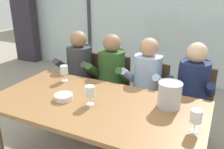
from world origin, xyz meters
TOP-DOWN VIEW (x-y plane):
  - ground at (0.00, 1.00)m, footprint 14.00×14.00m
  - window_glass_panel at (0.00, 2.65)m, footprint 7.14×0.03m
  - window_mullion_left at (-1.61, 2.63)m, footprint 0.06×0.06m
  - hillside_vineyard at (0.00, 6.78)m, footprint 13.14×2.40m
  - curtain_heavy_drape at (-3.22, 2.47)m, footprint 0.56×0.20m
  - dining_table at (0.00, 0.00)m, footprint 1.94×0.97m
  - chair_near_curtain at (-0.74, 0.92)m, footprint 0.45×0.45m
  - chair_left_of_center at (-0.27, 0.92)m, footprint 0.49×0.49m
  - chair_center at (0.22, 0.87)m, footprint 0.49×0.49m
  - chair_right_of_center at (0.74, 0.93)m, footprint 0.45×0.45m
  - person_charcoal_jacket at (-0.70, 0.76)m, footprint 0.49×0.63m
  - person_olive_shirt at (-0.23, 0.76)m, footprint 0.47×0.62m
  - person_pale_blue_shirt at (0.21, 0.76)m, footprint 0.48×0.63m
  - person_navy_polo at (0.73, 0.76)m, footprint 0.46×0.61m
  - ice_bucket_primary at (0.61, 0.21)m, footprint 0.21×0.21m
  - tasting_bowl at (-0.29, -0.07)m, footprint 0.17×0.17m
  - wine_glass_by_left_taster at (-0.02, -0.04)m, footprint 0.08×0.08m
  - wine_glass_near_bucket at (0.87, -0.08)m, footprint 0.08×0.08m
  - wine_glass_center_pour at (-0.55, 0.31)m, footprint 0.08×0.08m

SIDE VIEW (x-z plane):
  - ground at x=0.00m, z-range 0.00..0.00m
  - chair_near_curtain at x=-0.74m, z-range 0.07..0.94m
  - chair_left_of_center at x=-0.27m, z-range 0.07..0.94m
  - chair_center at x=0.22m, z-range 0.07..0.94m
  - chair_right_of_center at x=0.74m, z-range 0.07..0.94m
  - dining_table at x=0.00m, z-range 0.29..1.03m
  - person_charcoal_jacket at x=-0.70m, z-range 0.08..1.27m
  - person_olive_shirt at x=-0.23m, z-range 0.08..1.27m
  - person_pale_blue_shirt at x=0.21m, z-range 0.08..1.27m
  - person_navy_polo at x=0.73m, z-range 0.08..1.27m
  - tasting_bowl at x=-0.29m, z-range 0.74..0.79m
  - ice_bucket_primary at x=0.61m, z-range 0.74..0.97m
  - wine_glass_by_left_taster at x=-0.02m, z-range 0.77..0.95m
  - wine_glass_near_bucket at x=0.87m, z-range 0.77..0.95m
  - wine_glass_center_pour at x=-0.55m, z-range 0.77..0.95m
  - hillside_vineyard at x=0.00m, z-range 0.00..1.85m
  - window_glass_panel at x=0.00m, z-range 0.00..2.60m
  - window_mullion_left at x=-1.61m, z-range 0.00..2.60m
  - curtain_heavy_drape at x=-3.22m, z-range 0.00..2.60m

